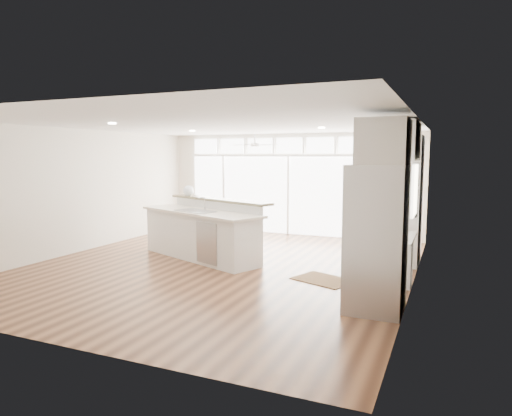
% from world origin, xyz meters
% --- Properties ---
extents(floor, '(7.00, 8.00, 0.02)m').
position_xyz_m(floor, '(0.00, 0.00, -0.01)').
color(floor, '#472615').
rests_on(floor, ground).
extents(ceiling, '(7.00, 8.00, 0.02)m').
position_xyz_m(ceiling, '(0.00, 0.00, 2.70)').
color(ceiling, silver).
rests_on(ceiling, wall_back).
extents(wall_back, '(7.00, 0.04, 2.70)m').
position_xyz_m(wall_back, '(0.00, 4.00, 1.35)').
color(wall_back, beige).
rests_on(wall_back, floor).
extents(wall_front, '(7.00, 0.04, 2.70)m').
position_xyz_m(wall_front, '(0.00, -4.00, 1.35)').
color(wall_front, beige).
rests_on(wall_front, floor).
extents(wall_left, '(0.04, 8.00, 2.70)m').
position_xyz_m(wall_left, '(-3.50, 0.00, 1.35)').
color(wall_left, beige).
rests_on(wall_left, floor).
extents(wall_right, '(0.04, 8.00, 2.70)m').
position_xyz_m(wall_right, '(3.50, 0.00, 1.35)').
color(wall_right, beige).
rests_on(wall_right, floor).
extents(glass_wall, '(5.80, 0.06, 2.08)m').
position_xyz_m(glass_wall, '(0.00, 3.94, 1.05)').
color(glass_wall, white).
rests_on(glass_wall, wall_back).
extents(transom_row, '(5.90, 0.06, 0.40)m').
position_xyz_m(transom_row, '(0.00, 3.94, 2.38)').
color(transom_row, white).
rests_on(transom_row, wall_back).
extents(desk_window, '(0.04, 0.85, 0.85)m').
position_xyz_m(desk_window, '(3.46, 0.30, 1.55)').
color(desk_window, white).
rests_on(desk_window, wall_right).
extents(ceiling_fan, '(1.16, 1.16, 0.32)m').
position_xyz_m(ceiling_fan, '(-0.50, 2.80, 2.48)').
color(ceiling_fan, white).
rests_on(ceiling_fan, ceiling).
extents(recessed_lights, '(3.40, 3.00, 0.02)m').
position_xyz_m(recessed_lights, '(0.00, 0.20, 2.68)').
color(recessed_lights, white).
rests_on(recessed_lights, ceiling).
extents(oven_cabinet, '(0.64, 1.20, 2.50)m').
position_xyz_m(oven_cabinet, '(3.17, 1.80, 1.25)').
color(oven_cabinet, white).
rests_on(oven_cabinet, floor).
extents(desk_nook, '(0.72, 1.30, 0.76)m').
position_xyz_m(desk_nook, '(3.13, 0.30, 0.38)').
color(desk_nook, white).
rests_on(desk_nook, floor).
extents(upper_cabinets, '(0.64, 1.30, 0.64)m').
position_xyz_m(upper_cabinets, '(3.17, 0.30, 2.35)').
color(upper_cabinets, white).
rests_on(upper_cabinets, wall_right).
extents(refrigerator, '(0.76, 0.90, 2.00)m').
position_xyz_m(refrigerator, '(3.11, -1.35, 1.00)').
color(refrigerator, '#A3A3A7').
rests_on(refrigerator, floor).
extents(fridge_cabinet, '(0.64, 0.90, 0.60)m').
position_xyz_m(fridge_cabinet, '(3.17, -1.35, 2.30)').
color(fridge_cabinet, white).
rests_on(fridge_cabinet, wall_right).
extents(framed_photos, '(0.06, 0.22, 0.80)m').
position_xyz_m(framed_photos, '(3.46, 0.92, 1.40)').
color(framed_photos, black).
rests_on(framed_photos, wall_right).
extents(kitchen_island, '(3.26, 2.23, 1.21)m').
position_xyz_m(kitchen_island, '(-0.70, 0.44, 0.61)').
color(kitchen_island, white).
rests_on(kitchen_island, floor).
extents(rug, '(1.15, 1.00, 0.01)m').
position_xyz_m(rug, '(2.08, -0.19, 0.01)').
color(rug, '#3E2613').
rests_on(rug, floor).
extents(office_chair, '(0.61, 0.57, 1.00)m').
position_xyz_m(office_chair, '(2.81, 0.44, 0.50)').
color(office_chair, black).
rests_on(office_chair, floor).
extents(fishbowl, '(0.32, 0.32, 0.24)m').
position_xyz_m(fishbowl, '(-1.43, 1.18, 1.33)').
color(fishbowl, white).
rests_on(fishbowl, kitchen_island).
extents(monitor, '(0.09, 0.46, 0.38)m').
position_xyz_m(monitor, '(3.05, 0.30, 0.95)').
color(monitor, black).
rests_on(monitor, desk_nook).
extents(keyboard, '(0.15, 0.32, 0.02)m').
position_xyz_m(keyboard, '(2.88, 0.30, 0.77)').
color(keyboard, silver).
rests_on(keyboard, desk_nook).
extents(potted_plant, '(0.31, 0.34, 0.24)m').
position_xyz_m(potted_plant, '(3.17, 1.80, 2.62)').
color(potted_plant, '#3A6129').
rests_on(potted_plant, oven_cabinet).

